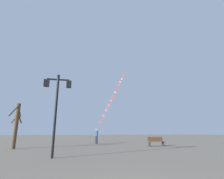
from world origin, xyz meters
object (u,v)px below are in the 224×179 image
object	(u,v)px
kite_train	(114,95)
park_bench	(156,141)
twin_lantern_lamp_post	(57,98)
bare_tree	(16,124)
kite_flyer	(96,136)

from	to	relation	value
kite_train	park_bench	bearing A→B (deg)	-84.52
twin_lantern_lamp_post	bare_tree	distance (m)	7.36
kite_flyer	park_bench	world-z (taller)	kite_flyer
kite_flyer	twin_lantern_lamp_post	bearing A→B (deg)	-171.61
kite_train	kite_flyer	xyz separation A→B (m)	(-3.97, -7.86, -6.86)
kite_train	kite_flyer	size ratio (longest dim) A/B	8.41
twin_lantern_lamp_post	bare_tree	size ratio (longest dim) A/B	1.23
twin_lantern_lamp_post	bare_tree	xyz separation A→B (m)	(-3.75, 6.22, -1.20)
kite_train	bare_tree	bearing A→B (deg)	-132.12
kite_flyer	bare_tree	distance (m)	9.03
kite_train	park_bench	xyz separation A→B (m)	(1.23, -12.83, -7.32)
kite_train	park_bench	distance (m)	14.82
kite_flyer	bare_tree	world-z (taller)	bare_tree
twin_lantern_lamp_post	kite_flyer	size ratio (longest dim) A/B	2.70
kite_train	park_bench	world-z (taller)	kite_train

